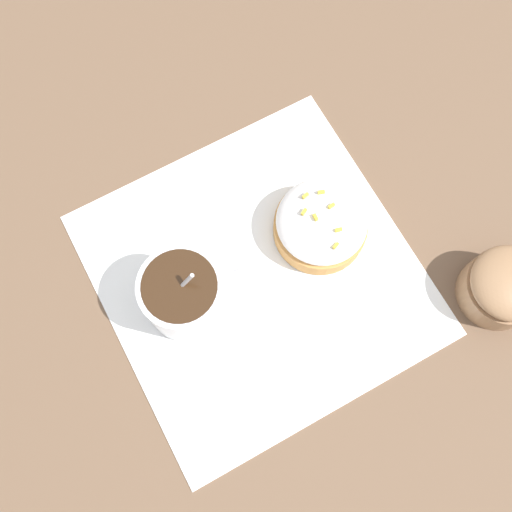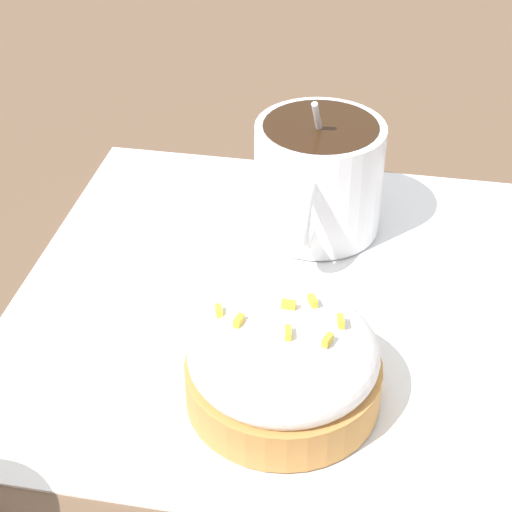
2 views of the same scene
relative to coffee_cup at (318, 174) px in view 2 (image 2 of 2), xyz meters
name	(u,v)px [view 2 (image 2 of 2)]	position (x,y,z in m)	size (l,w,h in m)	color
ground_plane	(287,301)	(-0.08, 0.01, -0.04)	(3.00, 3.00, 0.00)	brown
paper_napkin	(287,299)	(-0.08, 0.01, -0.04)	(0.32, 0.33, 0.00)	white
coffee_cup	(318,174)	(0.00, 0.00, 0.00)	(0.11, 0.08, 0.10)	white
frosted_pastry	(283,363)	(-0.16, 0.00, -0.02)	(0.10, 0.10, 0.06)	#C18442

